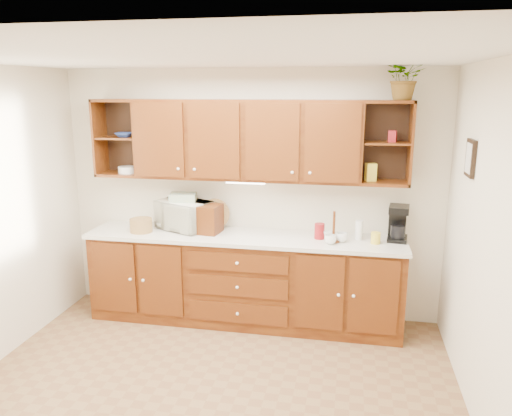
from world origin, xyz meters
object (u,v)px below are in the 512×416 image
at_px(bread_box, 200,218).
at_px(coffee_maker, 398,223).
at_px(potted_plant, 405,77).
at_px(microwave, 184,215).

xyz_separation_m(bread_box, coffee_maker, (1.99, 0.09, 0.02)).
relative_size(bread_box, potted_plant, 1.04).
bearing_deg(potted_plant, bread_box, -178.11).
bearing_deg(potted_plant, microwave, 179.63).
xyz_separation_m(microwave, coffee_maker, (2.20, 0.01, 0.02)).
distance_m(coffee_maker, potted_plant, 1.39).
bearing_deg(bread_box, microwave, 166.63).
height_order(microwave, bread_box, microwave).
bearing_deg(coffee_maker, microwave, -172.62).
bearing_deg(coffee_maker, potted_plant, -129.80).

